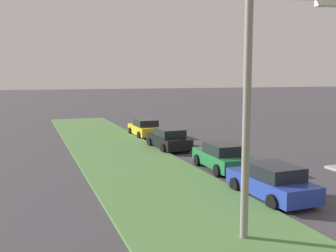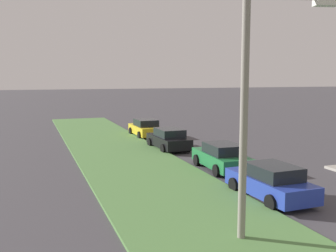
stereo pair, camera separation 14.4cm
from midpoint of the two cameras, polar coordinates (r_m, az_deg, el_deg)
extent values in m
cube|color=#517F42|center=(19.11, -1.89, -8.10)|extent=(60.00, 6.00, 0.12)
cube|color=#23389E|center=(17.37, 14.25, -8.14)|extent=(4.37, 1.97, 0.70)
cube|color=black|center=(17.06, 14.72, -6.27)|extent=(2.26, 1.69, 0.55)
cylinder|color=black|center=(18.03, 9.34, -8.27)|extent=(0.65, 0.25, 0.64)
cylinder|color=black|center=(19.00, 14.03, -7.59)|extent=(0.65, 0.25, 0.64)
cylinder|color=black|center=(15.88, 14.47, -10.54)|extent=(0.65, 0.25, 0.64)
cylinder|color=black|center=(16.98, 19.44, -9.57)|extent=(0.65, 0.25, 0.64)
cube|color=#1E6B38|center=(22.04, 7.53, -4.74)|extent=(4.35, 1.92, 0.70)
cube|color=black|center=(21.74, 7.78, -3.22)|extent=(2.25, 1.66, 0.55)
cylinder|color=black|center=(22.94, 4.02, -4.86)|extent=(0.65, 0.24, 0.64)
cylinder|color=black|center=(23.66, 8.08, -4.54)|extent=(0.65, 0.24, 0.64)
cylinder|color=black|center=(20.53, 6.86, -6.33)|extent=(0.65, 0.24, 0.64)
cylinder|color=black|center=(21.33, 11.28, -5.90)|extent=(0.65, 0.24, 0.64)
cube|color=black|center=(27.88, -0.08, -2.17)|extent=(4.37, 1.98, 0.70)
cube|color=black|center=(27.60, 0.07, -0.96)|extent=(2.26, 1.69, 0.55)
cylinder|color=black|center=(28.85, -2.74, -2.37)|extent=(0.65, 0.25, 0.64)
cylinder|color=black|center=(29.49, 0.56, -2.15)|extent=(0.65, 0.25, 0.64)
cylinder|color=black|center=(26.36, -0.80, -3.27)|extent=(0.65, 0.25, 0.64)
cylinder|color=black|center=(27.05, 2.76, -3.01)|extent=(0.65, 0.25, 0.64)
cube|color=gold|center=(33.84, -3.45, -0.53)|extent=(4.34, 1.89, 0.70)
cube|color=black|center=(33.57, -3.35, 0.48)|extent=(2.23, 1.65, 0.55)
cylinder|color=black|center=(34.91, -5.52, -0.73)|extent=(0.64, 0.23, 0.64)
cylinder|color=black|center=(35.42, -2.71, -0.59)|extent=(0.64, 0.23, 0.64)
cylinder|color=black|center=(32.34, -4.25, -1.35)|extent=(0.64, 0.23, 0.64)
cylinder|color=black|center=(32.89, -1.24, -1.18)|extent=(0.64, 0.23, 0.64)
cylinder|color=gray|center=(12.15, 10.80, 0.72)|extent=(0.24, 0.24, 7.50)
cube|color=silver|center=(13.17, 21.63, 16.13)|extent=(0.51, 0.76, 0.24)
camera|label=1|loc=(0.07, -90.15, -0.02)|focal=42.72mm
camera|label=2|loc=(0.07, 89.85, 0.02)|focal=42.72mm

